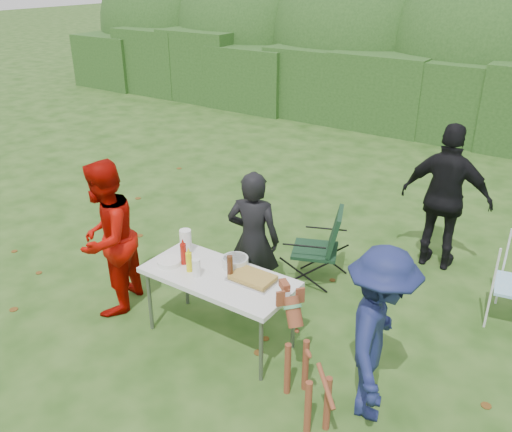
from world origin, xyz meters
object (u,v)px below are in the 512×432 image
Objects in this scene: person_red_jacket at (106,238)px; dog at (308,368)px; folding_table at (219,280)px; beer_bottle at (230,267)px; child at (378,335)px; person_cook at (253,240)px; person_black_puffy at (446,198)px; camping_chair at (315,246)px; ketchup_bottle at (183,254)px; mustard_bottle at (189,262)px; paper_towel_roll at (186,242)px.

person_red_jacket is 2.54m from dog.
folding_table is 0.22m from beer_bottle.
child is 1.52m from beer_bottle.
person_cook is 1.01× the size of child.
child is at bearing 92.98° from person_black_puffy.
ketchup_bottle is (-0.67, -1.51, 0.38)m from camping_chair.
camping_chair is at bearing -24.08° from dog.
person_red_jacket is at bearing 77.95° from child.
person_red_jacket reaches higher than mustard_bottle.
beer_bottle is 0.69m from paper_towel_roll.
person_red_jacket is at bearing 44.41° from person_black_puffy.
dog is (2.51, -0.15, -0.39)m from person_red_jacket.
person_black_puffy is at bearing 60.00° from mustard_bottle.
folding_table is 1.65m from child.
person_black_puffy is 3.24m from mustard_bottle.
ketchup_bottle is 0.55m from beer_bottle.
person_black_puffy is 7.57× the size of beer_bottle.
person_cook is at bearing 50.51° from paper_towel_roll.
ketchup_bottle is at bearing -55.09° from paper_towel_roll.
person_red_jacket is 1.10× the size of child.
child is 1.62× the size of dog.
dog is 1.55m from mustard_bottle.
paper_towel_roll is (-1.88, -2.54, -0.04)m from person_black_puffy.
person_cook is 0.74m from beer_bottle.
child is 5.93× the size of paper_towel_roll.
folding_table is at bearing 57.99° from camping_chair.
beer_bottle is (-0.12, -1.47, 0.39)m from camping_chair.
dog is (-0.14, -3.07, -0.46)m from person_black_puffy.
folding_table is 0.97× the size of child.
camping_chair is 1.60m from paper_towel_roll.
beer_bottle is at bearing 62.35° from person_black_puffy.
person_red_jacket reaches higher than beer_bottle.
folding_table is 7.50× the size of mustard_bottle.
ketchup_bottle is (-0.14, 0.08, 0.01)m from mustard_bottle.
dog is at bearing 83.95° from person_black_puffy.
person_black_puffy reaches higher than child.
child reaches higher than camping_chair.
folding_table is 1.27m from dog.
person_red_jacket is at bearing 25.23° from camping_chair.
mustard_bottle is at bearing 28.66° from dog.
person_black_puffy is 2.77m from child.
person_red_jacket reaches higher than dog.
beer_bottle reaches higher than mustard_bottle.
folding_table is 1.60× the size of camping_chair.
paper_towel_roll is at bearing 135.69° from mustard_bottle.
person_cook is 7.78× the size of mustard_bottle.
person_black_puffy reaches higher than camping_chair.
person_cook is at bearing 43.96° from camping_chair.
person_cook is (-0.09, 0.71, 0.09)m from folding_table.
camping_chair is (1.56, 1.71, -0.38)m from person_red_jacket.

